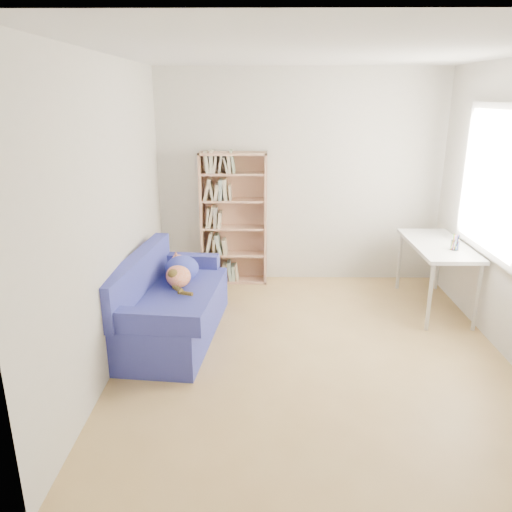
{
  "coord_description": "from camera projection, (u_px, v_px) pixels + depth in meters",
  "views": [
    {
      "loc": [
        -0.47,
        -4.14,
        2.28
      ],
      "look_at": [
        -0.52,
        0.27,
        0.85
      ],
      "focal_mm": 35.0,
      "sensor_mm": 36.0,
      "label": 1
    }
  ],
  "objects": [
    {
      "name": "room_shell",
      "position": [
        330.0,
        176.0,
        4.16
      ],
      "size": [
        3.54,
        4.04,
        2.62
      ],
      "color": "silver",
      "rests_on": "ground"
    },
    {
      "name": "ground",
      "position": [
        312.0,
        352.0,
        4.64
      ],
      "size": [
        4.0,
        4.0,
        0.0
      ],
      "primitive_type": "plane",
      "color": "#A4804A",
      "rests_on": "ground"
    },
    {
      "name": "desk",
      "position": [
        438.0,
        250.0,
        5.4
      ],
      "size": [
        0.57,
        1.25,
        0.75
      ],
      "color": "white",
      "rests_on": "ground"
    },
    {
      "name": "bookshelf",
      "position": [
        234.0,
        224.0,
        6.18
      ],
      "size": [
        0.82,
        0.25,
        1.63
      ],
      "color": "tan",
      "rests_on": "ground"
    },
    {
      "name": "sofa",
      "position": [
        170.0,
        304.0,
        4.89
      ],
      "size": [
        0.97,
        1.75,
        0.83
      ],
      "rotation": [
        0.0,
        0.0,
        -0.11
      ],
      "color": "navy",
      "rests_on": "ground"
    },
    {
      "name": "pen_cup",
      "position": [
        455.0,
        244.0,
        5.14
      ],
      "size": [
        0.09,
        0.09,
        0.17
      ],
      "color": "white",
      "rests_on": "desk"
    }
  ]
}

